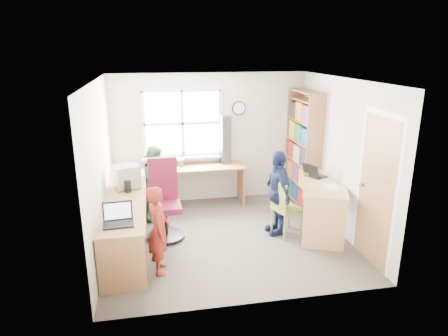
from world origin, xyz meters
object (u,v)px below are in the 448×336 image
right_desk (324,196)px  laptop_left (118,219)px  bookshelf (303,151)px  person_red (159,230)px  crt_monitor (127,177)px  swivel_chair (164,204)px  potted_plant (182,158)px  l_desk (139,225)px  laptop_right (314,174)px  person_navy (277,193)px  person_green (157,182)px  cd_tower (225,140)px  wooden_chair (284,206)px

right_desk → laptop_left: 3.20m
bookshelf → person_red: bookshelf is taller
bookshelf → crt_monitor: size_ratio=4.71×
swivel_chair → potted_plant: bearing=70.2°
swivel_chair → person_red: swivel_chair is taller
l_desk → bookshelf: size_ratio=1.40×
laptop_right → person_navy: bearing=85.9°
right_desk → laptop_right: size_ratio=3.76×
laptop_left → laptop_right: laptop_right is taller
swivel_chair → laptop_left: swivel_chair is taller
swivel_chair → bookshelf: bearing=17.4°
l_desk → person_red: size_ratio=2.50×
crt_monitor → person_green: size_ratio=0.35×
cd_tower → potted_plant: 0.87m
person_red → person_green: (0.03, 1.80, 0.04)m
wooden_chair → person_navy: bearing=108.9°
laptop_left → person_green: 1.92m
l_desk → cd_tower: cd_tower is taller
right_desk → bookshelf: bearing=109.0°
wooden_chair → laptop_right: bearing=12.1°
laptop_right → potted_plant: bearing=35.5°
potted_plant → person_green: person_green is taller
right_desk → cd_tower: size_ratio=1.71×
wooden_chair → laptop_left: laptop_left is taller
swivel_chair → person_navy: bearing=-9.4°
potted_plant → person_red: person_red is taller
bookshelf → swivel_chair: size_ratio=1.71×
l_desk → laptop_right: bearing=11.6°
right_desk → swivel_chair: 2.50m
bookshelf → cd_tower: size_ratio=2.34×
l_desk → crt_monitor: 0.91m
cd_tower → potted_plant: bearing=174.0°
bookshelf → cd_tower: bookshelf is taller
swivel_chair → crt_monitor: bearing=154.7°
cd_tower → person_red: cd_tower is taller
laptop_left → potted_plant: (0.98, 2.31, 0.09)m
potted_plant → laptop_left: bearing=-113.0°
person_red → right_desk: bearing=-73.8°
crt_monitor → person_red: person_red is taller
right_desk → laptop_right: (-0.06, 0.32, 0.27)m
person_red → person_green: person_green is taller
right_desk → laptop_right: bearing=124.6°
right_desk → person_navy: 0.76m
potted_plant → person_green: 0.72m
right_desk → crt_monitor: 3.09m
cd_tower → person_navy: (0.53, -1.50, -0.53)m
right_desk → crt_monitor: crt_monitor is taller
right_desk → person_red: bearing=-140.2°
l_desk → potted_plant: bearing=66.7°
cd_tower → potted_plant: size_ratio=3.03×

